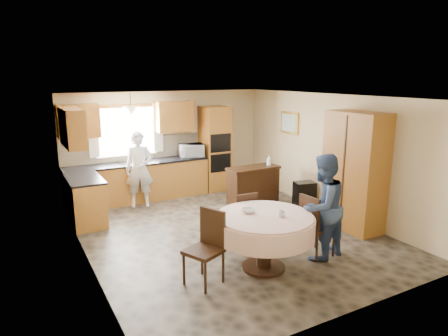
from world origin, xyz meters
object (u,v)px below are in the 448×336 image
at_px(chair_left, 207,243).
at_px(oven_tower, 215,149).
at_px(person_sink, 139,169).
at_px(person_dining, 322,207).
at_px(chair_right, 314,223).
at_px(dining_table, 264,227).
at_px(chair_back, 243,216).
at_px(sideboard, 253,188).
at_px(cupboard, 355,171).

bearing_deg(chair_left, oven_tower, 127.27).
distance_m(person_sink, person_dining, 4.30).
relative_size(oven_tower, chair_right, 2.06).
distance_m(oven_tower, dining_table, 4.43).
bearing_deg(chair_back, person_dining, 135.81).
relative_size(dining_table, chair_back, 1.55).
height_order(sideboard, chair_back, chair_back).
bearing_deg(oven_tower, chair_right, -95.78).
bearing_deg(person_sink, chair_back, -59.32).
distance_m(chair_left, person_sink, 3.77).
bearing_deg(chair_right, dining_table, 83.76).
xyz_separation_m(chair_left, chair_right, (1.85, -0.09, -0.01)).
distance_m(sideboard, person_sink, 2.55).
distance_m(cupboard, chair_back, 2.36).
relative_size(cupboard, person_dining, 1.31).
bearing_deg(sideboard, chair_left, -134.92).
distance_m(oven_tower, chair_left, 4.75).
xyz_separation_m(cupboard, chair_left, (-3.35, -0.52, -0.53)).
height_order(chair_back, person_dining, person_dining).
xyz_separation_m(sideboard, chair_left, (-2.40, -2.53, 0.16)).
height_order(cupboard, chair_right, cupboard).
xyz_separation_m(oven_tower, chair_left, (-2.28, -4.14, -0.48)).
distance_m(chair_right, person_dining, 0.31).
bearing_deg(person_sink, cupboard, -31.51).
xyz_separation_m(oven_tower, dining_table, (-1.36, -4.20, -0.39)).
bearing_deg(oven_tower, person_sink, -169.42).
relative_size(chair_left, chair_back, 1.09).
bearing_deg(chair_left, person_sink, 153.15).
distance_m(dining_table, person_dining, 1.04).
bearing_deg(person_dining, chair_back, -60.90).
bearing_deg(sideboard, oven_tower, 92.67).
height_order(oven_tower, person_dining, oven_tower).
distance_m(oven_tower, person_sink, 2.13).
height_order(cupboard, chair_left, cupboard).
xyz_separation_m(oven_tower, chair_back, (-1.21, -3.35, -0.53)).
bearing_deg(chair_back, dining_table, 83.89).
height_order(cupboard, dining_table, cupboard).
bearing_deg(person_sink, sideboard, -14.83).
height_order(cupboard, person_sink, cupboard).
bearing_deg(chair_back, sideboard, -122.88).
xyz_separation_m(dining_table, person_dining, (1.01, -0.12, 0.18)).
relative_size(chair_right, person_dining, 0.60).
bearing_deg(sideboard, person_dining, -101.24).
distance_m(sideboard, chair_back, 2.19).
distance_m(chair_right, person_sink, 4.19).
bearing_deg(sideboard, person_sink, 149.58).
relative_size(cupboard, dining_table, 1.49).
xyz_separation_m(chair_right, person_dining, (0.08, -0.09, 0.28)).
bearing_deg(cupboard, sideboard, 115.39).
xyz_separation_m(oven_tower, sideboard, (0.12, -1.61, -0.64)).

